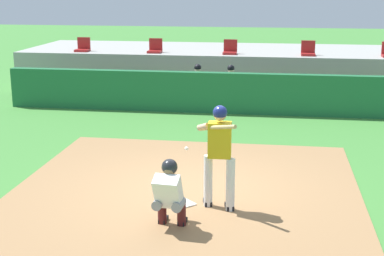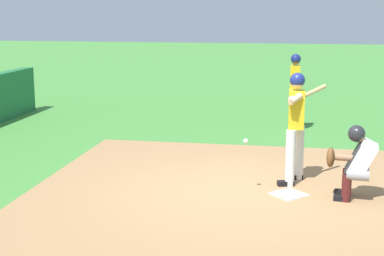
{
  "view_description": "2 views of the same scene",
  "coord_description": "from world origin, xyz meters",
  "px_view_note": "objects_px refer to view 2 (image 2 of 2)",
  "views": [
    {
      "loc": [
        1.6,
        -9.89,
        3.75
      ],
      "look_at": [
        0.0,
        0.7,
        1.0
      ],
      "focal_mm": 53.1,
      "sensor_mm": 36.0,
      "label": 1
    },
    {
      "loc": [
        -8.61,
        -0.86,
        2.79
      ],
      "look_at": [
        0.0,
        0.7,
        1.0
      ],
      "focal_mm": 54.65,
      "sensor_mm": 36.0,
      "label": 2
    }
  ],
  "objects_px": {
    "catcher_crouched": "(354,160)",
    "on_deck_batter": "(295,87)",
    "home_plate": "(289,194)",
    "batter_at_plate": "(296,121)"
  },
  "relations": [
    {
      "from": "batter_at_plate",
      "to": "on_deck_batter",
      "type": "height_order",
      "value": "batter_at_plate"
    },
    {
      "from": "on_deck_batter",
      "to": "home_plate",
      "type": "bearing_deg",
      "value": 179.9
    },
    {
      "from": "home_plate",
      "to": "on_deck_batter",
      "type": "relative_size",
      "value": 0.25
    },
    {
      "from": "home_plate",
      "to": "catcher_crouched",
      "type": "bearing_deg",
      "value": -89.26
    },
    {
      "from": "catcher_crouched",
      "to": "on_deck_batter",
      "type": "bearing_deg",
      "value": 10.63
    },
    {
      "from": "home_plate",
      "to": "catcher_crouched",
      "type": "relative_size",
      "value": 0.22
    },
    {
      "from": "catcher_crouched",
      "to": "on_deck_batter",
      "type": "height_order",
      "value": "on_deck_batter"
    },
    {
      "from": "on_deck_batter",
      "to": "catcher_crouched",
      "type": "bearing_deg",
      "value": -169.37
    },
    {
      "from": "home_plate",
      "to": "on_deck_batter",
      "type": "distance_m",
      "value": 5.02
    },
    {
      "from": "catcher_crouched",
      "to": "batter_at_plate",
      "type": "bearing_deg",
      "value": 52.02
    }
  ]
}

